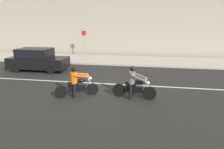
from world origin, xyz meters
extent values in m
plane|color=black|center=(0.00, 0.00, 0.00)|extent=(80.00, 80.00, 0.00)
cube|color=#A8A399|center=(0.00, 8.00, 0.07)|extent=(40.00, 4.40, 0.14)
cube|color=silver|center=(-0.47, 0.90, 0.00)|extent=(18.00, 0.14, 0.01)
cylinder|color=black|center=(2.61, -1.12, 0.33)|extent=(0.68, 0.20, 0.67)
cylinder|color=black|center=(1.11, -0.93, 0.33)|extent=(0.68, 0.20, 0.67)
cylinder|color=silver|center=(2.49, -1.10, 0.66)|extent=(0.34, 0.10, 0.72)
cube|color=black|center=(1.86, -1.02, 0.47)|extent=(0.86, 0.38, 0.32)
ellipsoid|color=black|center=(2.08, -1.05, 0.84)|extent=(0.51, 0.30, 0.22)
cube|color=black|center=(1.68, -1.00, 0.74)|extent=(0.55, 0.30, 0.10)
cylinder|color=silver|center=(2.43, -1.09, 0.99)|extent=(0.12, 0.70, 0.04)
sphere|color=silver|center=(2.51, -1.10, 0.85)|extent=(0.17, 0.17, 0.17)
cylinder|color=silver|center=(1.58, -0.83, 0.35)|extent=(0.70, 0.15, 0.07)
cylinder|color=black|center=(1.70, -1.21, 0.36)|extent=(0.17, 0.17, 0.72)
cylinder|color=black|center=(1.74, -0.81, 0.36)|extent=(0.17, 0.17, 0.72)
cylinder|color=slate|center=(1.74, -1.01, 1.04)|extent=(0.38, 0.38, 0.61)
cylinder|color=slate|center=(2.06, -1.27, 1.11)|extent=(0.73, 0.18, 0.32)
cylinder|color=slate|center=(2.11, -0.83, 1.11)|extent=(0.73, 0.18, 0.32)
sphere|color=tan|center=(1.76, -1.01, 1.47)|extent=(0.20, 0.20, 0.20)
sphere|color=black|center=(1.76, -1.01, 1.50)|extent=(0.25, 0.25, 0.25)
cylinder|color=black|center=(-0.29, -0.93, 0.31)|extent=(0.61, 0.36, 0.61)
cylinder|color=black|center=(-1.73, -1.58, 0.31)|extent=(0.61, 0.36, 0.61)
cylinder|color=silver|center=(-0.40, -0.98, 0.67)|extent=(0.36, 0.20, 0.80)
cube|color=black|center=(-1.01, -1.26, 0.45)|extent=(0.91, 0.61, 0.32)
ellipsoid|color=black|center=(-0.81, -1.17, 0.81)|extent=(0.54, 0.42, 0.22)
cube|color=black|center=(-1.17, -1.33, 0.71)|extent=(0.57, 0.43, 0.10)
cylinder|color=silver|center=(-0.45, -1.01, 1.04)|extent=(0.32, 0.65, 0.04)
sphere|color=silver|center=(-0.38, -0.97, 0.90)|extent=(0.17, 0.17, 0.17)
cylinder|color=silver|center=(-1.35, -1.24, 0.33)|extent=(0.67, 0.35, 0.07)
cylinder|color=black|center=(-1.05, -1.50, 0.35)|extent=(0.20, 0.20, 0.69)
cylinder|color=black|center=(-1.22, -1.13, 0.35)|extent=(0.20, 0.20, 0.69)
cylinder|color=orange|center=(-1.12, -1.31, 0.99)|extent=(0.45, 0.45, 0.56)
cylinder|color=orange|center=(-0.69, -1.36, 1.10)|extent=(0.72, 0.39, 0.20)
cylinder|color=orange|center=(-0.87, -0.96, 1.10)|extent=(0.72, 0.39, 0.20)
sphere|color=tan|center=(-1.10, -1.30, 1.39)|extent=(0.20, 0.20, 0.20)
sphere|color=black|center=(-1.10, -1.30, 1.42)|extent=(0.25, 0.25, 0.25)
cube|color=black|center=(-5.71, 3.28, 0.64)|extent=(4.47, 1.76, 0.80)
cube|color=black|center=(-5.93, 3.28, 1.38)|extent=(2.46, 1.62, 0.68)
cube|color=black|center=(-5.93, 3.28, 1.38)|extent=(2.26, 1.65, 0.54)
cylinder|color=black|center=(-4.32, 3.28, 0.32)|extent=(0.64, 1.82, 0.64)
cylinder|color=black|center=(-7.10, 3.28, 0.32)|extent=(0.64, 1.82, 0.64)
cylinder|color=gray|center=(-3.72, 8.75, 1.49)|extent=(0.08, 0.08, 2.69)
cube|color=red|center=(-3.72, 8.72, 2.58)|extent=(0.44, 0.03, 0.44)
camera|label=1|loc=(2.16, -9.68, 3.65)|focal=29.68mm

